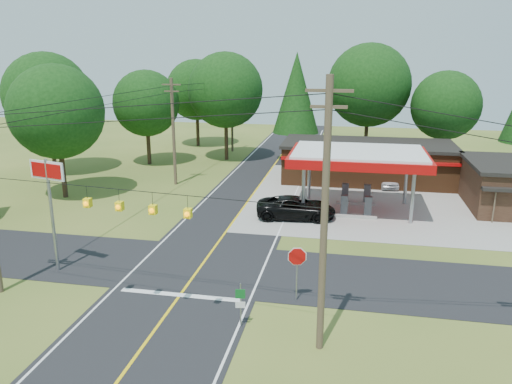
% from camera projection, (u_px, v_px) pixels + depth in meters
% --- Properties ---
extents(ground, '(120.00, 120.00, 0.00)m').
position_uv_depth(ground, '(200.00, 267.00, 29.49)').
color(ground, '#475D20').
rests_on(ground, ground).
extents(main_highway, '(8.00, 120.00, 0.02)m').
position_uv_depth(main_highway, '(200.00, 267.00, 29.48)').
color(main_highway, black).
rests_on(main_highway, ground).
extents(cross_road, '(70.00, 7.00, 0.02)m').
position_uv_depth(cross_road, '(200.00, 267.00, 29.48)').
color(cross_road, black).
rests_on(cross_road, ground).
extents(lane_center_yellow, '(0.15, 110.00, 0.00)m').
position_uv_depth(lane_center_yellow, '(200.00, 267.00, 29.48)').
color(lane_center_yellow, yellow).
rests_on(lane_center_yellow, main_highway).
extents(gas_canopy, '(10.60, 7.40, 4.88)m').
position_uv_depth(gas_canopy, '(358.00, 158.00, 38.96)').
color(gas_canopy, gray).
rests_on(gas_canopy, ground).
extents(convenience_store, '(16.40, 7.55, 3.80)m').
position_uv_depth(convenience_store, '(367.00, 161.00, 48.85)').
color(convenience_store, '#553018').
rests_on(convenience_store, ground).
extents(utility_pole_near_right, '(1.80, 0.30, 11.50)m').
position_uv_depth(utility_pole_near_right, '(324.00, 217.00, 19.88)').
color(utility_pole_near_right, '#473828').
rests_on(utility_pole_near_right, ground).
extents(utility_pole_far_left, '(1.80, 0.30, 10.00)m').
position_uv_depth(utility_pole_far_left, '(173.00, 130.00, 46.55)').
color(utility_pole_far_left, '#473828').
rests_on(utility_pole_far_left, ground).
extents(utility_pole_north, '(0.30, 0.30, 9.50)m').
position_uv_depth(utility_pole_north, '(232.00, 114.00, 62.45)').
color(utility_pole_north, '#473828').
rests_on(utility_pole_north, ground).
extents(overhead_beacons, '(17.04, 2.04, 1.03)m').
position_uv_depth(overhead_beacons, '(135.00, 193.00, 22.31)').
color(overhead_beacons, black).
rests_on(overhead_beacons, ground).
extents(treeline_backdrop, '(70.27, 51.59, 13.30)m').
position_uv_depth(treeline_backdrop, '(277.00, 101.00, 49.98)').
color(treeline_backdrop, '#332316').
rests_on(treeline_backdrop, ground).
extents(suv_car, '(6.48, 6.48, 1.66)m').
position_uv_depth(suv_car, '(296.00, 208.00, 37.96)').
color(suv_car, black).
rests_on(suv_car, ground).
extents(sedan_car, '(4.30, 4.30, 1.39)m').
position_uv_depth(sedan_car, '(388.00, 179.00, 46.94)').
color(sedan_car, silver).
rests_on(sedan_car, ground).
extents(big_stop_sign, '(2.40, 0.71, 6.62)m').
position_uv_depth(big_stop_sign, '(49.00, 190.00, 27.72)').
color(big_stop_sign, gray).
rests_on(big_stop_sign, ground).
extents(octagonal_stop_sign, '(0.98, 0.27, 2.94)m').
position_uv_depth(octagonal_stop_sign, '(297.00, 261.00, 24.93)').
color(octagonal_stop_sign, gray).
rests_on(octagonal_stop_sign, ground).
extents(route_sign_post, '(0.45, 0.12, 2.21)m').
position_uv_depth(route_sign_post, '(240.00, 301.00, 22.74)').
color(route_sign_post, gray).
rests_on(route_sign_post, ground).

